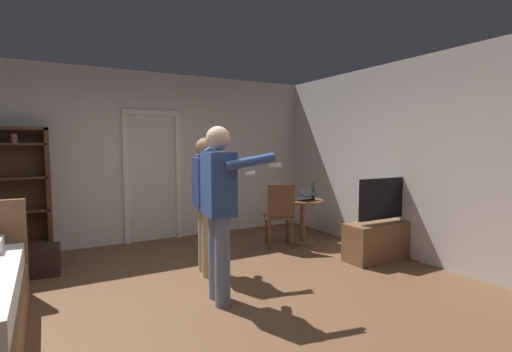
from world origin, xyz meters
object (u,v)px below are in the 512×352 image
Objects in this scene: side_table at (303,214)px; laptop at (303,197)px; bookshelf at (10,189)px; bottle_on_table at (313,192)px; suitcase_small at (37,261)px; tv_flatscreen at (384,235)px; wooden_chair at (280,213)px; suitcase_dark at (5,260)px; person_blue_shirt at (220,202)px; person_striped_shirt at (207,197)px.

side_table is 0.28m from laptop.
laptop is at bearing -17.41° from bookshelf.
suitcase_small is (-3.84, 0.41, -0.64)m from bottle_on_table.
tv_flatscreen reaches higher than side_table.
wooden_chair is 1.96× the size of suitcase_small.
bottle_on_table is at bearing -7.44° from suitcase_dark.
tv_flatscreen is 1.52m from wooden_chair.
side_table is at bearing -16.76° from bookshelf.
laptop is 0.22× the size of person_blue_shirt.
person_striped_shirt is at bearing -40.05° from bookshelf.
tv_flatscreen is 4.19× the size of bottle_on_table.
person_blue_shirt is at bearing -175.33° from tv_flatscreen.
suitcase_small is (-4.19, 1.55, -0.14)m from tv_flatscreen.
bookshelf is at bearing 113.45° from suitcase_small.
bottle_on_table is (0.16, -0.04, 0.07)m from laptop.
tv_flatscreen is at bearing -49.71° from wooden_chair.
wooden_chair is at bearing 178.49° from bottle_on_table.
side_table is at bearing 7.53° from wooden_chair.
suitcase_dark is at bearing 152.19° from person_striped_shirt.
wooden_chair is (-0.62, 0.02, -0.28)m from bottle_on_table.
side_table is 1.38× the size of suitcase_dark.
tv_flatscreen is at bearing -14.99° from person_striped_shirt.
person_striped_shirt is 2.55m from suitcase_dark.
bookshelf reaches higher than person_blue_shirt.
person_striped_shirt reaches higher than bottle_on_table.
laptop is 0.38× the size of wooden_chair.
bottle_on_table is 0.29× the size of wooden_chair.
bookshelf is 5.13m from tv_flatscreen.
laptop is 4.09m from suitcase_dark.
person_blue_shirt is at bearing -146.03° from laptop.
bookshelf is at bearing 162.76° from bottle_on_table.
laptop is 0.23× the size of person_striped_shirt.
bookshelf is 3.58× the size of suitcase_small.
tv_flatscreen is 1.20× the size of wooden_chair.
bottle_on_table is at bearing -1.29° from suitcase_small.
person_blue_shirt is at bearing -53.79° from bookshelf.
suitcase_small is at bearing 159.76° from tv_flatscreen.
bookshelf is 1.02m from suitcase_dark.
laptop is at bearing -117.31° from side_table.
bottle_on_table is 0.17× the size of person_striped_shirt.
person_blue_shirt reaches higher than person_striped_shirt.
person_blue_shirt is at bearing -44.07° from suitcase_dark.
wooden_chair reaches higher than laptop.
person_blue_shirt is (1.92, -2.62, 0.04)m from bookshelf.
person_blue_shirt reaches higher than suitcase_small.
tv_flatscreen is 2.34× the size of suitcase_dark.
person_blue_shirt reaches higher than laptop.
tv_flatscreen is 0.72× the size of person_striped_shirt.
side_table is at bearing 150.26° from bottle_on_table.
wooden_chair is at bearing 20.39° from person_striped_shirt.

